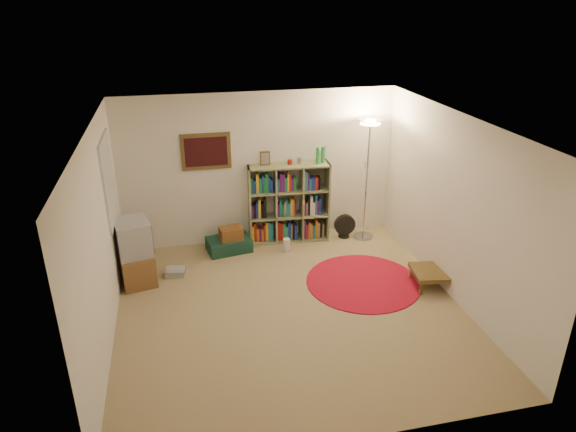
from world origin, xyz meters
name	(u,v)px	position (x,y,z in m)	size (l,w,h in m)	color
room	(286,223)	(-0.05, 0.05, 1.26)	(4.54, 4.54, 2.54)	#9B845B
bookshelf	(287,204)	(0.43, 2.11, 0.65)	(1.36, 0.47, 1.60)	#7D8357
floor_lamp	(369,141)	(1.72, 1.88, 1.71)	(0.43, 0.43, 2.06)	#A8A7AB
floor_fan	(345,226)	(1.40, 1.96, 0.21)	(0.37, 0.20, 0.42)	black
tv_stand	(135,253)	(-2.01, 1.23, 0.46)	(0.59, 0.74, 0.96)	brown
dvd_box	(175,272)	(-1.47, 1.29, 0.05)	(0.32, 0.28, 0.10)	#A5A5AA
suitcase	(229,244)	(-0.60, 1.89, 0.11)	(0.75, 0.55, 0.22)	#133629
wicker_basket	(231,233)	(-0.56, 1.85, 0.32)	(0.39, 0.31, 0.21)	brown
paper_towel	(287,245)	(0.31, 1.65, 0.11)	(0.14, 0.14, 0.23)	silver
red_rug	(363,282)	(1.19, 0.45, 0.01)	(1.66, 1.66, 0.01)	maroon
side_table	(432,273)	(2.11, 0.15, 0.21)	(0.62, 0.62, 0.25)	#4C391A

